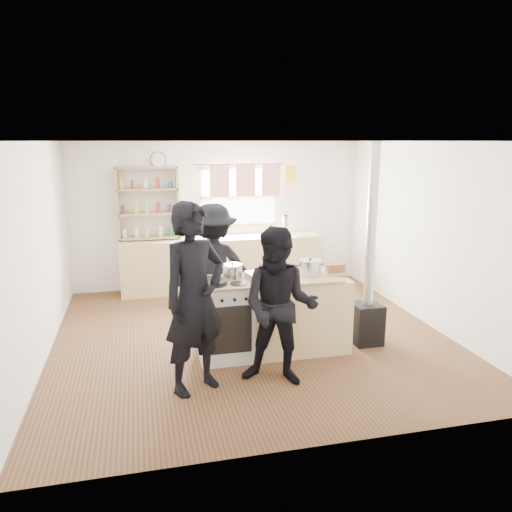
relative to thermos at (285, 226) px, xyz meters
name	(u,v)px	position (x,y,z in m)	size (l,w,h in m)	color
ground	(251,336)	(-1.12, -2.22, -1.07)	(5.00, 5.00, 0.01)	brown
back_counter	(222,263)	(-1.12, 0.00, -0.61)	(3.40, 0.55, 0.90)	#D2B57E
shelving_unit	(148,203)	(-2.32, 0.12, 0.45)	(1.00, 0.28, 1.20)	tan
thermos	(285,226)	(0.00, 0.00, 0.00)	(0.10, 0.10, 0.33)	silver
cooking_island	(273,315)	(-0.97, -2.77, -0.60)	(1.97, 0.64, 0.93)	white
skillet_greens	(213,282)	(-1.70, -2.88, -0.11)	(0.44, 0.44, 0.05)	black
roast_tray	(261,274)	(-1.11, -2.72, -0.10)	(0.37, 0.31, 0.07)	silver
stockpot_stove	(232,271)	(-1.44, -2.67, -0.05)	(0.24, 0.24, 0.19)	silver
stockpot_counter	(310,267)	(-0.50, -2.71, -0.04)	(0.27, 0.27, 0.20)	silver
bread_board	(335,270)	(-0.19, -2.75, -0.08)	(0.28, 0.20, 0.12)	tan
flue_heater	(368,294)	(0.25, -2.77, -0.42)	(0.35, 0.35, 2.50)	black
person_near_left	(195,299)	(-1.98, -3.48, -0.09)	(0.71, 0.46, 1.94)	black
person_near_right	(280,307)	(-1.11, -3.53, -0.23)	(0.81, 0.63, 1.67)	black
person_far	(214,269)	(-1.55, -1.90, -0.21)	(1.11, 0.64, 1.72)	black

